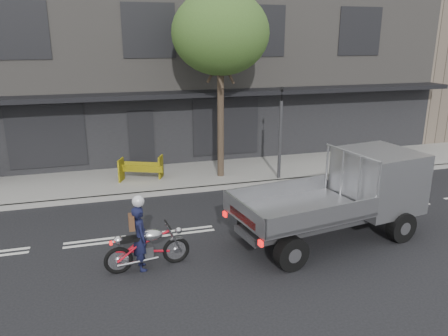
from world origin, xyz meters
TOP-DOWN VIEW (x-y plane):
  - ground at (0.00, 0.00)m, footprint 80.00×80.00m
  - sidewalk at (0.00, 4.70)m, footprint 32.00×3.20m
  - kerb at (0.00, 3.10)m, footprint 32.00×0.20m
  - building_main at (0.00, 11.30)m, footprint 26.00×10.00m
  - street_tree at (2.20, 4.20)m, footprint 3.40×3.40m
  - traffic_light_pole at (4.20, 3.35)m, footprint 0.12×0.12m
  - motorcycle at (-1.20, -1.70)m, footprint 2.01×0.58m
  - rider at (-1.35, -1.70)m, footprint 0.42×0.60m
  - flatbed_ute at (4.67, -1.33)m, footprint 5.34×2.83m
  - construction_barrier at (-0.72, 4.35)m, footprint 1.66×1.17m

SIDE VIEW (x-z plane):
  - ground at x=0.00m, z-range 0.00..0.00m
  - sidewalk at x=0.00m, z-range 0.00..0.15m
  - kerb at x=0.00m, z-range 0.00..0.15m
  - motorcycle at x=-1.20m, z-range 0.01..1.05m
  - construction_barrier at x=-0.72m, z-range 0.15..1.01m
  - rider at x=-1.35m, z-range 0.00..1.54m
  - flatbed_ute at x=4.67m, z-range 0.17..2.52m
  - traffic_light_pole at x=4.20m, z-range -0.10..3.40m
  - building_main at x=0.00m, z-range 0.00..8.00m
  - street_tree at x=2.20m, z-range 1.90..8.65m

